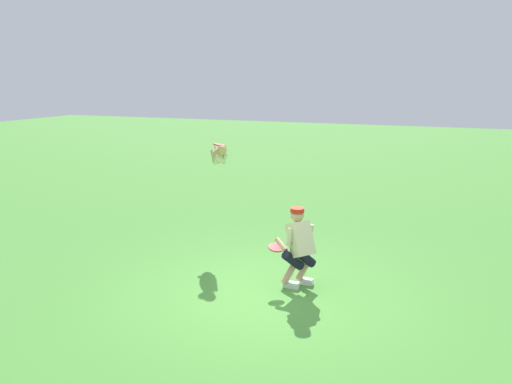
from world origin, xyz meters
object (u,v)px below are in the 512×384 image
dog (219,156)px  frisbee_flying (220,145)px  person (299,245)px  frisbee_held (276,248)px

dog → frisbee_flying: (-0.08, 0.14, 0.24)m
person → frisbee_held: (0.39, 0.01, -0.09)m
dog → frisbee_held: 2.70m
person → frisbee_flying: bearing=1.5°
dog → frisbee_held: bearing=11.3°
dog → frisbee_held: (-1.79, 1.66, -1.17)m
person → dog: bearing=0.0°
frisbee_flying → frisbee_held: size_ratio=1.03×
person → frisbee_held: person is taller
person → dog: (2.17, -1.65, 1.08)m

